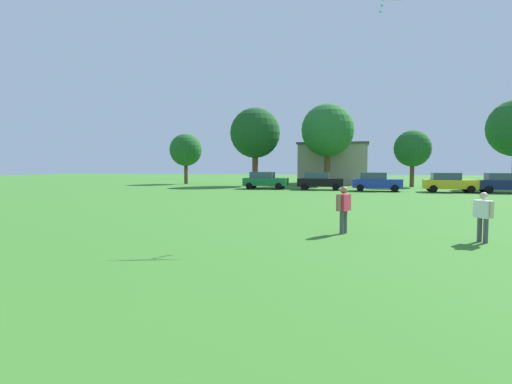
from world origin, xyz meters
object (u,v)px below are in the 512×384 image
tree_left (255,133)px  bystander_near_trees (483,213)px  parked_car_blue_2 (376,182)px  tree_center_right (413,149)px  parked_car_navy_4 (504,183)px  parked_car_green_0 (265,180)px  tree_center_left (328,130)px  tree_far_left (186,150)px  adult_bystander (344,206)px  parked_car_black_1 (320,181)px  parked_car_yellow_3 (449,182)px

tree_left → bystander_near_trees: bearing=-65.1°
parked_car_blue_2 → tree_center_right: tree_center_right is taller
parked_car_navy_4 → tree_left: tree_left is taller
parked_car_navy_4 → parked_car_blue_2: bearing=178.9°
parked_car_green_0 → tree_center_right: size_ratio=0.70×
parked_car_green_0 → parked_car_navy_4: 20.88m
tree_center_left → bystander_near_trees: bearing=-78.2°
bystander_near_trees → tree_center_left: (-7.25, 34.83, 5.42)m
bystander_near_trees → tree_far_left: 43.56m
bystander_near_trees → tree_left: size_ratio=0.17×
adult_bystander → parked_car_navy_4: size_ratio=0.37×
parked_car_black_1 → parked_car_blue_2: same height
parked_car_black_1 → parked_car_blue_2: bearing=-11.5°
adult_bystander → bystander_near_trees: adult_bystander is taller
parked_car_black_1 → tree_center_right: bearing=40.4°
bystander_near_trees → parked_car_blue_2: 25.54m
tree_far_left → tree_center_right: (26.87, -1.22, -0.14)m
parked_car_black_1 → parked_car_yellow_3: same height
parked_car_yellow_3 → tree_center_right: (-2.00, 8.99, 3.27)m
parked_car_green_0 → parked_car_yellow_3: same height
parked_car_yellow_3 → tree_far_left: (-28.87, 10.21, 3.42)m
parked_car_green_0 → parked_car_blue_2: (10.54, -1.17, 0.00)m
tree_center_right → parked_car_blue_2: bearing=-114.5°
adult_bystander → tree_center_right: tree_center_right is taller
bystander_near_trees → parked_car_black_1: (-7.29, 26.49, -0.03)m
parked_car_black_1 → parked_car_blue_2: size_ratio=1.00×
parked_car_yellow_3 → parked_car_blue_2: bearing=178.6°
parked_car_blue_2 → tree_center_left: 11.99m
tree_center_right → bystander_near_trees: bearing=-93.1°
bystander_near_trees → parked_car_navy_4: parked_car_navy_4 is taller
tree_center_left → parked_car_green_0: bearing=-123.6°
tree_center_left → tree_left: bearing=-166.4°
bystander_near_trees → parked_car_navy_4: bearing=129.3°
adult_bystander → parked_car_navy_4: 27.48m
tree_center_left → tree_center_right: (9.12, -0.53, -2.18)m
parked_car_black_1 → tree_far_left: bearing=153.0°
bystander_near_trees → parked_car_yellow_3: 25.59m
parked_car_yellow_3 → parked_car_navy_4: 4.26m
bystander_near_trees → parked_car_blue_2: parked_car_blue_2 is taller
tree_center_right → tree_center_left: bearing=176.7°
bystander_near_trees → tree_center_right: (1.87, 34.29, 3.24)m
parked_car_black_1 → parked_car_blue_2: (5.13, -1.04, 0.00)m
adult_bystander → parked_car_blue_2: parked_car_blue_2 is taller
parked_car_blue_2 → tree_far_left: 25.19m
adult_bystander → tree_far_left: (-20.94, 34.88, 3.33)m
parked_car_blue_2 → parked_car_yellow_3: same height
tree_center_left → adult_bystander: bearing=-84.7°
tree_center_right → adult_bystander: bearing=-100.0°
adult_bystander → tree_far_left: size_ratio=0.25×
tree_center_left → tree_center_right: bearing=-3.3°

